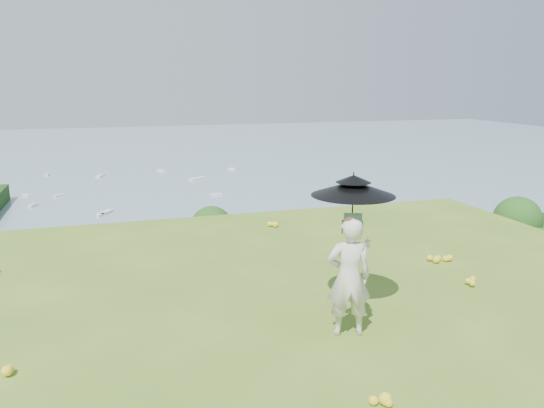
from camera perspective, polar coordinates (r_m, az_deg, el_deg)
name	(u,v)px	position (r m, az deg, el deg)	size (l,w,h in m)	color
ground	(313,341)	(7.21, 4.39, -14.48)	(14.00, 14.00, 0.00)	#4D7320
shoreline_tier	(140,333)	(90.02, -14.06, -13.29)	(170.00, 28.00, 8.00)	slate
bay_water	(118,167)	(248.77, -16.21, 3.89)	(700.00, 700.00, 0.00)	gray
slope_trees	(153,313)	(44.92, -12.65, -11.38)	(110.00, 50.00, 6.00)	#174915
harbor_town	(137,295)	(87.38, -14.29, -9.46)	(110.00, 22.00, 5.00)	silver
moored_boats	(81,206)	(171.29, -19.88, -0.22)	(140.00, 140.00, 0.70)	silver
wildflowers	(306,329)	(7.39, 3.67, -13.22)	(10.00, 10.50, 0.12)	yellow
painter	(349,277)	(7.12, 8.26, -7.81)	(0.59, 0.39, 1.62)	beige
field_easel	(351,265)	(7.70, 8.48, -6.46)	(0.59, 0.59, 1.55)	#A16443
sun_umbrella	(353,202)	(7.48, 8.68, 0.27)	(1.18, 1.18, 0.84)	black
painter_cap	(351,221)	(6.88, 8.47, -1.84)	(0.21, 0.25, 0.10)	#CC7071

